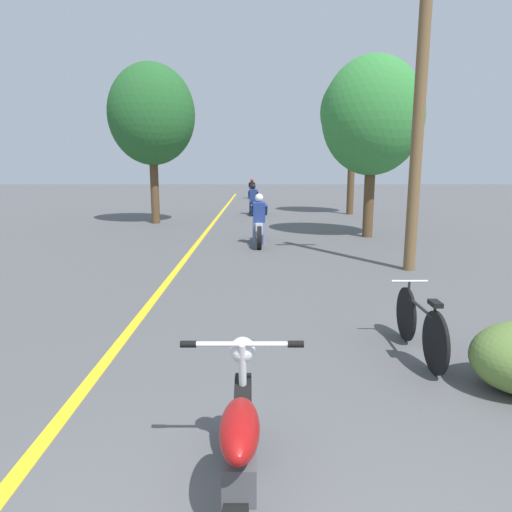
{
  "coord_description": "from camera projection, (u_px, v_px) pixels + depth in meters",
  "views": [
    {
      "loc": [
        -0.0,
        -1.42,
        2.15
      ],
      "look_at": [
        -0.03,
        5.02,
        0.9
      ],
      "focal_mm": 32.0,
      "sensor_mm": 36.0,
      "label": 1
    }
  ],
  "objects": [
    {
      "name": "roadside_tree_left",
      "position": [
        154.0,
        115.0,
        17.23
      ],
      "size": [
        3.27,
        2.95,
        6.02
      ],
      "color": "#513A23",
      "rests_on": "ground"
    },
    {
      "name": "roadside_tree_right_near",
      "position": [
        375.0,
        117.0,
        13.73
      ],
      "size": [
        3.08,
        2.77,
        5.46
      ],
      "color": "#513A23",
      "rests_on": "ground"
    },
    {
      "name": "motorcycle_rider_far",
      "position": [
        254.0,
        191.0,
        32.64
      ],
      "size": [
        0.5,
        2.03,
        1.39
      ],
      "color": "black",
      "rests_on": "ground"
    },
    {
      "name": "motorcycle_rider_lead",
      "position": [
        261.0,
        226.0,
        12.91
      ],
      "size": [
        0.5,
        2.16,
        1.44
      ],
      "color": "black",
      "rests_on": "ground"
    },
    {
      "name": "motorcycle_rider_mid",
      "position": [
        255.0,
        203.0,
        21.22
      ],
      "size": [
        0.5,
        1.95,
        1.42
      ],
      "color": "black",
      "rests_on": "ground"
    },
    {
      "name": "bicycle_parked",
      "position": [
        422.0,
        325.0,
        5.25
      ],
      "size": [
        0.44,
        1.64,
        0.79
      ],
      "color": "black",
      "rests_on": "ground"
    },
    {
      "name": "motorcycle_foreground",
      "position": [
        242.0,
        457.0,
        2.76
      ],
      "size": [
        0.85,
        2.03,
        0.98
      ],
      "color": "black",
      "rests_on": "ground"
    },
    {
      "name": "roadside_tree_right_far",
      "position": [
        356.0,
        113.0,
        20.62
      ],
      "size": [
        3.01,
        2.71,
        6.37
      ],
      "color": "#513A23",
      "rests_on": "ground"
    },
    {
      "name": "lane_stripe_center",
      "position": [
        205.0,
        236.0,
        14.59
      ],
      "size": [
        0.14,
        48.0,
        0.01
      ],
      "primitive_type": "cube",
      "color": "yellow",
      "rests_on": "ground"
    },
    {
      "name": "utility_pole",
      "position": [
        421.0,
        112.0,
        9.13
      ],
      "size": [
        1.1,
        0.24,
        6.32
      ],
      "color": "brown",
      "rests_on": "ground"
    }
  ]
}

